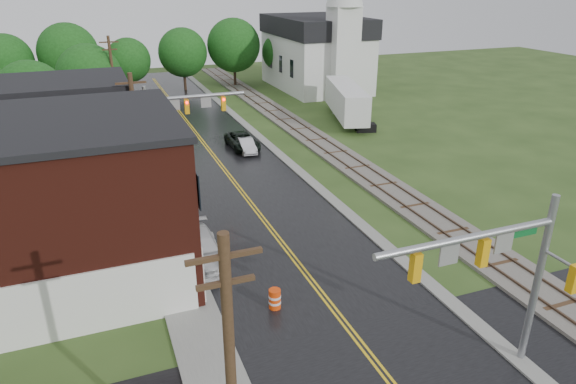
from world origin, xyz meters
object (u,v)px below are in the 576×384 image
tree_left_e (91,78)px  construction_barrel (275,299)px  utility_pole_b (138,142)px  sedan_silver (246,146)px  utility_pole_a (231,382)px  brick_building (32,208)px  semi_trailer (347,100)px  traffic_signal_near (498,262)px  utility_pole_c (114,80)px  suv_dark (243,141)px  pickup_white (200,249)px  tree_left_c (34,96)px  traffic_signal_far (177,115)px  church (320,45)px

tree_left_e → construction_barrel: tree_left_e is taller
utility_pole_b → sedan_silver: utility_pole_b is taller
utility_pole_a → construction_barrel: size_ratio=9.06×
brick_building → tree_left_e: size_ratio=1.75×
sedan_silver → semi_trailer: bearing=29.5°
traffic_signal_near → utility_pole_c: (-10.27, 42.00, -0.25)m
utility_pole_c → suv_dark: 15.61m
pickup_white → traffic_signal_near: bearing=-54.6°
tree_left_e → sedan_silver: (11.81, -14.52, -4.23)m
traffic_signal_near → sedan_silver: bearing=91.0°
suv_dark → sedan_silver: bearing=-91.3°
utility_pole_a → utility_pole_b: bearing=90.0°
tree_left_c → traffic_signal_far: bearing=-51.2°
semi_trailer → construction_barrel: (-18.41, -28.84, -1.74)m
church → construction_barrel: church is taller
church → traffic_signal_near: size_ratio=2.72×
utility_pole_a → tree_left_e: 45.94m
traffic_signal_near → utility_pole_a: bearing=-169.0°
utility_pole_a → tree_left_c: (-7.05, 39.90, -0.21)m
traffic_signal_far → pickup_white: traffic_signal_far is taller
tree_left_c → utility_pole_a: bearing=-80.0°
brick_building → traffic_signal_far: (9.01, 12.00, 0.82)m
utility_pole_b → construction_barrel: utility_pole_b is taller
traffic_signal_near → tree_left_c: bearing=114.6°
utility_pole_b → pickup_white: size_ratio=1.77×
tree_left_c → semi_trailer: tree_left_c is taller
utility_pole_c → pickup_white: utility_pole_c is taller
tree_left_c → construction_barrel: (11.35, -31.09, -4.02)m
church → semi_trailer: size_ratio=1.66×
traffic_signal_far → suv_dark: (6.42, 5.51, -4.30)m
church → utility_pole_c: size_ratio=2.22×
utility_pole_a → construction_barrel: bearing=64.0°
traffic_signal_far → sedan_silver: bearing=34.2°
traffic_signal_near → traffic_signal_far: same height
traffic_signal_near → sedan_silver: 29.71m
brick_building → sedan_silver: (15.44, 16.37, -3.57)m
suv_dark → pickup_white: 19.80m
utility_pole_c → pickup_white: 30.04m
tree_left_c → pickup_white: bearing=-70.5°
utility_pole_a → utility_pole_c: (0.00, 44.00, 0.00)m
church → sedan_silver: 28.60m
sedan_silver → pickup_white: 18.76m
sedan_silver → construction_barrel: size_ratio=3.56×
utility_pole_a → utility_pole_c: size_ratio=1.00×
tree_left_e → traffic_signal_far: bearing=-74.1°
sedan_silver → construction_barrel: 23.22m
traffic_signal_far → construction_barrel: 18.76m
utility_pole_c → tree_left_c: (-7.05, -4.10, -0.21)m
suv_dark → construction_barrel: suv_dark is taller
utility_pole_a → church: bearing=63.5°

